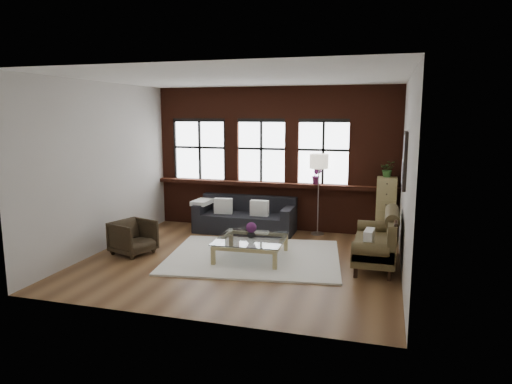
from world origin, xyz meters
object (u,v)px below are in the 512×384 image
(vase, at_px, (251,234))
(floor_lamp, at_px, (318,191))
(vintage_settee, at_px, (375,238))
(armchair, at_px, (133,237))
(coffee_table, at_px, (251,249))
(drawer_chest, at_px, (386,208))
(dark_sofa, at_px, (245,215))

(vase, distance_m, floor_lamp, 2.29)
(vintage_settee, xyz_separation_m, armchair, (-4.37, -0.61, -0.15))
(coffee_table, distance_m, floor_lamp, 2.36)
(vintage_settee, xyz_separation_m, drawer_chest, (0.17, 1.83, 0.18))
(dark_sofa, relative_size, coffee_table, 1.82)
(dark_sofa, distance_m, vase, 1.92)
(coffee_table, distance_m, vase, 0.28)
(dark_sofa, bearing_deg, vintage_settee, -27.83)
(armchair, distance_m, drawer_chest, 5.16)
(dark_sofa, bearing_deg, drawer_chest, 6.36)
(floor_lamp, bearing_deg, drawer_chest, 3.21)
(drawer_chest, bearing_deg, coffee_table, -137.46)
(vintage_settee, distance_m, armchair, 4.41)
(vintage_settee, relative_size, drawer_chest, 1.35)
(coffee_table, relative_size, drawer_chest, 0.92)
(coffee_table, height_order, vase, vase)
(vintage_settee, height_order, drawer_chest, drawer_chest)
(drawer_chest, relative_size, floor_lamp, 0.69)
(vase, bearing_deg, coffee_table, 45.00)
(dark_sofa, relative_size, drawer_chest, 1.67)
(vintage_settee, bearing_deg, armchair, -172.07)
(armchair, height_order, coffee_table, armchair)
(dark_sofa, relative_size, vintage_settee, 1.24)
(coffee_table, xyz_separation_m, floor_lamp, (0.90, 2.05, 0.76))
(vintage_settee, xyz_separation_m, floor_lamp, (-1.25, 1.75, 0.48))
(armchair, height_order, floor_lamp, floor_lamp)
(coffee_table, bearing_deg, dark_sofa, 110.87)
(coffee_table, distance_m, drawer_chest, 3.18)
(dark_sofa, xyz_separation_m, vase, (0.68, -1.79, 0.07))
(drawer_chest, distance_m, floor_lamp, 1.45)
(armchair, relative_size, coffee_table, 0.58)
(coffee_table, bearing_deg, vase, -135.00)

